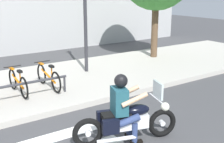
{
  "coord_description": "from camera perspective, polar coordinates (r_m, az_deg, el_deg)",
  "views": [
    {
      "loc": [
        -1.78,
        -3.64,
        2.97
      ],
      "look_at": [
        2.32,
        2.37,
        0.92
      ],
      "focal_mm": 47.41,
      "sensor_mm": 36.0,
      "label": 1
    }
  ],
  "objects": [
    {
      "name": "motorcycle",
      "position": [
        5.91,
        2.9,
        -9.52
      ],
      "size": [
        2.09,
        0.92,
        1.2
      ],
      "color": "black",
      "rests_on": "ground"
    },
    {
      "name": "bicycle_4",
      "position": [
        8.53,
        -17.7,
        -1.99
      ],
      "size": [
        0.48,
        1.55,
        0.73
      ],
      "color": "black",
      "rests_on": "sidewalk"
    },
    {
      "name": "rider",
      "position": [
        5.74,
        2.19,
        -6.33
      ],
      "size": [
        0.73,
        0.66,
        1.42
      ],
      "color": "#1E4C59",
      "rests_on": "ground"
    },
    {
      "name": "crosswalk_stripe_4",
      "position": [
        6.28,
        -13.92,
        -12.96
      ],
      "size": [
        2.8,
        0.4,
        0.01
      ],
      "primitive_type": "cube",
      "color": "white",
      "rests_on": "ground"
    },
    {
      "name": "bicycle_5",
      "position": [
        8.8,
        -12.18,
        -1.01
      ],
      "size": [
        0.48,
        1.65,
        0.74
      ],
      "color": "black",
      "rests_on": "sidewalk"
    }
  ]
}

